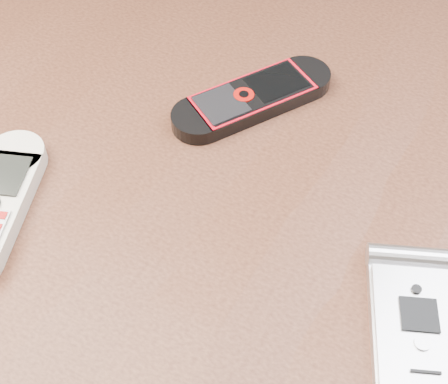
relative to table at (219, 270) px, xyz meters
The scene contains 3 objects.
table is the anchor object (origin of this frame).
nokia_black_red 0.16m from the table, 102.37° to the left, with size 0.05×0.16×0.02m, color black.
motorola_razr 0.21m from the table, 12.74° to the right, with size 0.06×0.12×0.02m, color silver.
Camera 1 is at (0.15, -0.27, 1.13)m, focal length 50.00 mm.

